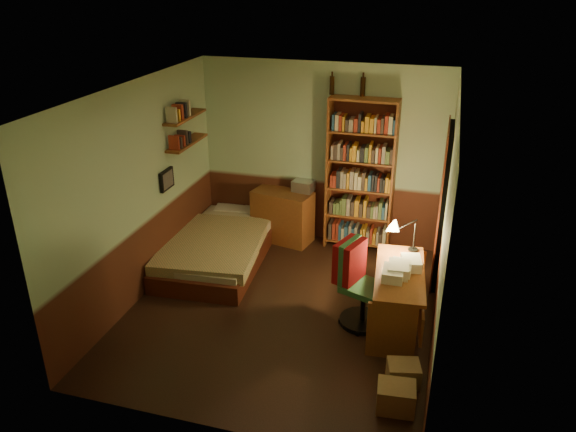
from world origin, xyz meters
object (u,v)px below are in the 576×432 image
(desk_lamp, at_px, (415,231))
(cardboard_box_b, at_px, (403,373))
(mini_stereo, at_px, (303,186))
(office_chair, at_px, (364,282))
(cardboard_box_a, at_px, (396,397))
(bed, at_px, (219,237))
(desk, at_px, (398,298))
(bookshelf, at_px, (360,176))
(dresser, at_px, (283,216))

(desk_lamp, relative_size, cardboard_box_b, 1.65)
(mini_stereo, distance_m, office_chair, 2.30)
(cardboard_box_a, bearing_deg, bed, 139.58)
(cardboard_box_a, bearing_deg, desk_lamp, 91.37)
(desk, relative_size, office_chair, 1.17)
(bed, relative_size, cardboard_box_b, 7.10)
(office_chair, bearing_deg, bookshelf, 121.38)
(office_chair, bearing_deg, cardboard_box_b, -38.39)
(mini_stereo, distance_m, cardboard_box_b, 3.41)
(mini_stereo, bearing_deg, bed, -124.98)
(mini_stereo, height_order, bookshelf, bookshelf)
(mini_stereo, xyz_separation_m, desk_lamp, (1.67, -1.30, 0.10))
(bed, distance_m, cardboard_box_a, 3.52)
(dresser, relative_size, cardboard_box_a, 2.49)
(dresser, relative_size, office_chair, 0.79)
(dresser, relative_size, desk_lamp, 1.68)
(cardboard_box_a, bearing_deg, mini_stereo, 118.20)
(mini_stereo, distance_m, desk, 2.49)
(dresser, bearing_deg, cardboard_box_a, -45.13)
(bookshelf, height_order, desk, bookshelf)
(bed, relative_size, dresser, 2.57)
(mini_stereo, relative_size, cardboard_box_a, 0.85)
(desk, xyz_separation_m, office_chair, (-0.37, -0.09, 0.20))
(desk_lamp, bearing_deg, desk, -103.15)
(bookshelf, height_order, cardboard_box_a, bookshelf)
(cardboard_box_b, bearing_deg, bookshelf, 108.43)
(dresser, height_order, desk, dresser)
(dresser, xyz_separation_m, mini_stereo, (0.28, 0.12, 0.46))
(bed, distance_m, desk_lamp, 2.72)
(desk, bearing_deg, dresser, 132.07)
(desk_lamp, bearing_deg, office_chair, -129.63)
(desk, height_order, cardboard_box_b, desk)
(bookshelf, xyz_separation_m, cardboard_box_a, (0.90, -3.17, -0.96))
(mini_stereo, xyz_separation_m, cardboard_box_a, (1.72, -3.21, -0.71))
(desk_lamp, bearing_deg, cardboard_box_a, -92.14)
(bed, relative_size, mini_stereo, 7.51)
(desk_lamp, height_order, cardboard_box_b, desk_lamp)
(mini_stereo, height_order, cardboard_box_b, mini_stereo)
(mini_stereo, bearing_deg, dresser, -145.26)
(bookshelf, xyz_separation_m, desk_lamp, (0.85, -1.26, -0.14))
(dresser, bearing_deg, cardboard_box_b, -41.14)
(bed, relative_size, office_chair, 2.02)
(dresser, distance_m, mini_stereo, 0.55)
(office_chair, bearing_deg, cardboard_box_a, -48.00)
(desk, bearing_deg, mini_stereo, 125.43)
(bed, bearing_deg, cardboard_box_a, -44.05)
(mini_stereo, bearing_deg, bookshelf, 7.85)
(bed, xyz_separation_m, bookshelf, (1.78, 0.89, 0.76))
(mini_stereo, relative_size, desk, 0.23)
(bookshelf, bearing_deg, desk, -65.67)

